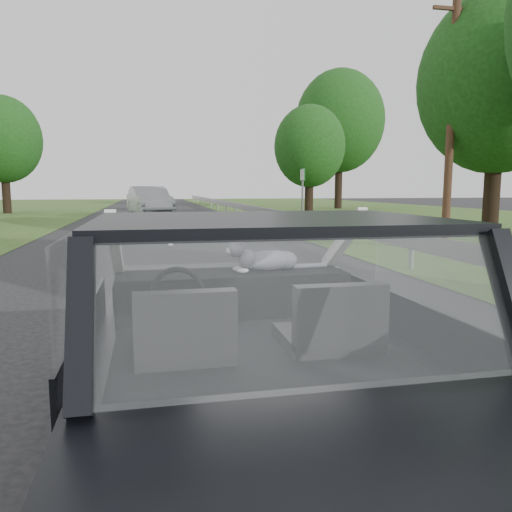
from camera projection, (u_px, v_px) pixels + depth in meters
name	position (u px, v px, depth m)	size (l,w,h in m)	color
ground	(250.00, 451.00, 3.02)	(140.00, 140.00, 0.00)	black
subject_car	(250.00, 336.00, 2.93)	(1.80, 4.00, 1.45)	black
dashboard	(233.00, 293.00, 3.51)	(1.58, 0.45, 0.30)	black
driver_seat	(184.00, 327.00, 2.54)	(0.50, 0.72, 0.42)	black
passenger_seat	(333.00, 319.00, 2.71)	(0.50, 0.72, 0.42)	black
steering_wheel	(177.00, 294.00, 3.14)	(0.36, 0.36, 0.04)	black
cat	(269.00, 259.00, 3.55)	(0.56, 0.17, 0.25)	gray
guardrail	(333.00, 225.00, 13.52)	(0.05, 90.00, 0.32)	#A3A3A3
other_car	(150.00, 201.00, 27.88)	(2.01, 5.10, 1.68)	#A3A7AE
highway_sign	(302.00, 194.00, 25.54)	(0.10, 1.02, 2.56)	#1C6F28
utility_pole	(451.00, 115.00, 14.85)	(0.24, 0.24, 7.47)	brown
tree_1	(496.00, 119.00, 15.76)	(4.96, 4.96, 7.51)	#14380F
tree_2	(309.00, 163.00, 27.63)	(3.92, 3.92, 5.94)	#14380F
tree_3	(339.00, 142.00, 37.88)	(6.69, 6.69, 10.13)	#14380F
tree_6	(4.00, 157.00, 30.65)	(4.61, 4.61, 6.98)	#14380F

